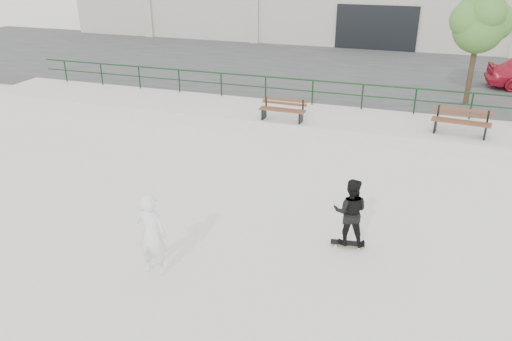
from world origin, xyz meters
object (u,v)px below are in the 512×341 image
(skateboard, at_px, (348,243))
(standing_skater, at_px, (350,212))
(seated_skater, at_px, (152,234))
(bench_right, at_px, (461,122))
(bench_left, at_px, (283,110))
(tree, at_px, (481,22))

(skateboard, distance_m, standing_skater, 0.83)
(standing_skater, xyz_separation_m, seated_skater, (-3.74, -2.32, 0.02))
(bench_right, height_order, skateboard, bench_right)
(bench_left, bearing_deg, standing_skater, -61.84)
(bench_left, xyz_separation_m, skateboard, (3.59, -7.05, -0.82))
(bench_right, relative_size, tree, 0.45)
(bench_right, distance_m, standing_skater, 7.96)
(tree, height_order, skateboard, tree)
(bench_left, bearing_deg, seated_skater, -89.74)
(standing_skater, bearing_deg, bench_left, -68.07)
(tree, relative_size, standing_skater, 2.67)
(bench_right, height_order, standing_skater, standing_skater)
(tree, distance_m, skateboard, 12.51)
(bench_left, height_order, bench_right, bench_right)
(skateboard, height_order, standing_skater, standing_skater)
(bench_left, xyz_separation_m, tree, (6.58, 4.53, 2.85))
(bench_right, bearing_deg, standing_skater, -102.51)
(skateboard, relative_size, seated_skater, 0.43)
(standing_skater, bearing_deg, skateboard, 180.00)
(tree, bearing_deg, skateboard, -104.47)
(bench_left, height_order, skateboard, bench_left)
(bench_left, xyz_separation_m, bench_right, (6.18, 0.47, 0.05))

